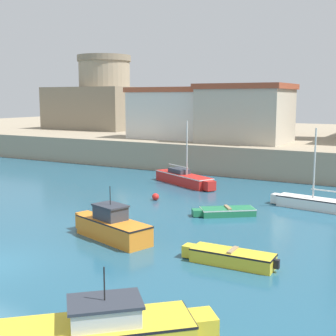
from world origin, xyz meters
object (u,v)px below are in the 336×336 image
(dinghy_green_0, at_px, (226,211))
(fortress, at_px, (105,102))
(sailboat_red_7, at_px, (184,178))
(harbor_shed_mid_row, at_px, (170,113))
(sailboat_white_8, at_px, (317,203))
(harbor_shed_near_wharf, at_px, (246,113))
(mooring_buoy, at_px, (156,197))
(motorboat_orange_2, at_px, (111,226))
(motorboat_yellow_5, at_px, (103,335))
(dinghy_yellow_9, at_px, (230,257))

(dinghy_green_0, bearing_deg, fortress, 136.68)
(sailboat_red_7, bearing_deg, harbor_shed_mid_row, 124.61)
(harbor_shed_mid_row, bearing_deg, sailboat_white_8, -36.85)
(sailboat_red_7, height_order, harbor_shed_near_wharf, harbor_shed_near_wharf)
(sailboat_red_7, bearing_deg, mooring_buoy, -80.85)
(dinghy_green_0, xyz_separation_m, harbor_shed_near_wharf, (-5.32, 17.61, 5.07))
(harbor_shed_near_wharf, bearing_deg, fortress, 157.29)
(motorboat_orange_2, height_order, sailboat_red_7, sailboat_red_7)
(dinghy_green_0, xyz_separation_m, mooring_buoy, (-5.60, 1.45, -0.01))
(dinghy_green_0, relative_size, sailboat_white_8, 0.62)
(harbor_shed_mid_row, bearing_deg, harbor_shed_near_wharf, 2.74)
(dinghy_green_0, relative_size, motorboat_yellow_5, 0.68)
(motorboat_yellow_5, bearing_deg, harbor_shed_near_wharf, 103.97)
(sailboat_white_8, relative_size, mooring_buoy, 12.09)
(motorboat_orange_2, distance_m, dinghy_yellow_9, 6.32)
(motorboat_orange_2, distance_m, fortress, 43.79)
(motorboat_yellow_5, distance_m, dinghy_yellow_9, 8.13)
(mooring_buoy, bearing_deg, harbor_shed_near_wharf, 89.03)
(sailboat_white_8, bearing_deg, dinghy_green_0, -136.91)
(dinghy_green_0, xyz_separation_m, motorboat_orange_2, (-3.06, -6.95, 0.39))
(dinghy_yellow_9, xyz_separation_m, mooring_buoy, (-8.84, 8.84, -0.09))
(motorboat_yellow_5, bearing_deg, harbor_shed_mid_row, 116.38)
(fortress, height_order, harbor_shed_near_wharf, fortress)
(motorboat_orange_2, relative_size, mooring_buoy, 10.74)
(motorboat_orange_2, xyz_separation_m, harbor_shed_mid_row, (-10.26, 24.18, 4.56))
(dinghy_green_0, height_order, mooring_buoy, dinghy_green_0)
(harbor_shed_mid_row, bearing_deg, sailboat_red_7, -55.39)
(sailboat_red_7, distance_m, fortress, 30.96)
(harbor_shed_near_wharf, bearing_deg, motorboat_yellow_5, -76.03)
(motorboat_yellow_5, bearing_deg, dinghy_green_0, 100.64)
(harbor_shed_near_wharf, relative_size, harbor_shed_mid_row, 0.96)
(dinghy_green_0, xyz_separation_m, sailboat_white_8, (4.30, 4.02, 0.16))
(mooring_buoy, bearing_deg, sailboat_white_8, 14.59)
(dinghy_green_0, distance_m, dinghy_yellow_9, 8.07)
(motorboat_orange_2, xyz_separation_m, harbor_shed_near_wharf, (-2.26, 24.56, 4.68))
(motorboat_yellow_5, distance_m, mooring_buoy, 18.98)
(sailboat_red_7, relative_size, mooring_buoy, 13.64)
(motorboat_orange_2, height_order, harbor_shed_near_wharf, harbor_shed_near_wharf)
(motorboat_orange_2, bearing_deg, mooring_buoy, 106.81)
(sailboat_red_7, height_order, mooring_buoy, sailboat_red_7)
(motorboat_yellow_5, xyz_separation_m, dinghy_yellow_9, (0.32, 8.12, -0.30))
(dinghy_green_0, distance_m, harbor_shed_near_wharf, 19.08)
(sailboat_white_8, height_order, fortress, fortress)
(motorboat_yellow_5, xyz_separation_m, harbor_shed_near_wharf, (-8.24, 33.12, 4.69))
(dinghy_green_0, height_order, fortress, fortress)
(dinghy_green_0, distance_m, motorboat_yellow_5, 15.79)
(fortress, relative_size, harbor_shed_mid_row, 1.44)
(motorboat_yellow_5, xyz_separation_m, harbor_shed_mid_row, (-16.24, 32.74, 4.57))
(motorboat_orange_2, xyz_separation_m, fortress, (-26.26, 34.61, 5.48))
(sailboat_white_8, bearing_deg, motorboat_orange_2, -123.85)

